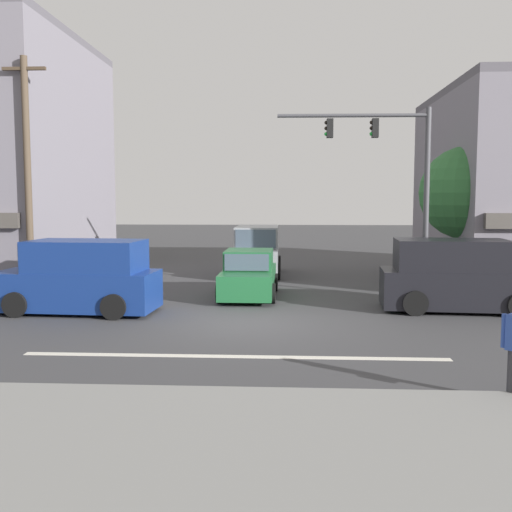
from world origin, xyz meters
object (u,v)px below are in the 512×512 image
at_px(van_crossing_center, 458,277).
at_px(traffic_light_mast, 396,172).
at_px(utility_pole_near_left, 28,175).
at_px(van_parked_curbside, 80,278).
at_px(van_crossing_leftbound, 257,252).
at_px(sedan_waiting_far, 249,276).
at_px(street_tree, 467,193).

bearing_deg(van_crossing_center, traffic_light_mast, 130.83).
distance_m(utility_pole_near_left, traffic_light_mast, 11.85).
bearing_deg(van_parked_curbside, van_crossing_leftbound, 62.33).
bearing_deg(traffic_light_mast, sedan_waiting_far, 174.55).
height_order(street_tree, van_parked_curbside, street_tree).
height_order(utility_pole_near_left, van_crossing_leftbound, utility_pole_near_left).
xyz_separation_m(street_tree, utility_pole_near_left, (-14.70, -2.77, 0.55)).
relative_size(street_tree, van_parked_curbside, 1.10).
xyz_separation_m(street_tree, sedan_waiting_far, (-7.64, -1.70, -2.79)).
distance_m(van_parked_curbside, sedan_waiting_far, 5.65).
distance_m(sedan_waiting_far, van_crossing_leftbound, 5.79).
xyz_separation_m(street_tree, van_parked_curbside, (-12.34, -4.82, -2.49)).
bearing_deg(van_crossing_leftbound, sedan_waiting_far, -89.73).
height_order(street_tree, traffic_light_mast, traffic_light_mast).
xyz_separation_m(utility_pole_near_left, sedan_waiting_far, (7.05, 1.07, -3.34)).
relative_size(van_parked_curbside, van_crossing_leftbound, 1.02).
distance_m(utility_pole_near_left, sedan_waiting_far, 7.88).
xyz_separation_m(van_parked_curbside, van_crossing_leftbound, (4.67, 8.91, 0.00)).
bearing_deg(street_tree, van_parked_curbside, -158.66).
bearing_deg(traffic_light_mast, van_crossing_center, -49.17).
height_order(street_tree, sedan_waiting_far, street_tree).
distance_m(van_parked_curbside, van_crossing_center, 11.06).
bearing_deg(van_crossing_leftbound, traffic_light_mast, -52.38).
height_order(traffic_light_mast, van_parked_curbside, traffic_light_mast).
bearing_deg(utility_pole_near_left, van_crossing_center, -5.01).
distance_m(van_crossing_center, sedan_waiting_far, 6.72).
bearing_deg(sedan_waiting_far, van_crossing_center, -19.54).
bearing_deg(van_crossing_center, utility_pole_near_left, 174.99).
height_order(van_parked_curbside, sedan_waiting_far, van_parked_curbside).
relative_size(street_tree, traffic_light_mast, 0.83).
relative_size(street_tree, utility_pole_near_left, 0.66).
distance_m(street_tree, van_crossing_leftbound, 9.04).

